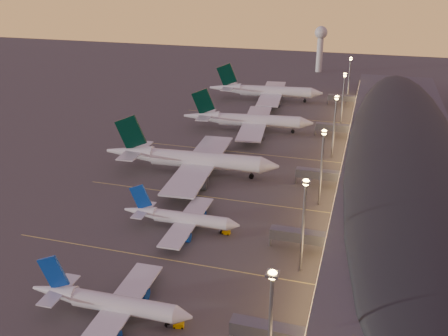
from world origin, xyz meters
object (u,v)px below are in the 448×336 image
radar_tower (321,41)px  baggage_tug_a (177,325)px  airliner_wide_near (191,160)px  baggage_tug_b (180,315)px  airliner_narrow_south (110,303)px  airliner_wide_mid (248,120)px  baggage_tug_c (225,232)px  airliner_narrow_north (181,218)px  airliner_wide_far (266,91)px

radar_tower → baggage_tug_a: (3.43, -289.17, -21.39)m
airliner_wide_near → radar_tower: size_ratio=2.06×
baggage_tug_a → baggage_tug_b: size_ratio=1.05×
airliner_narrow_south → radar_tower: radar_tower is taller
airliner_wide_mid → radar_tower: 152.30m
radar_tower → baggage_tug_c: (1.93, -247.28, -21.41)m
airliner_wide_mid → baggage_tug_c: bearing=-86.6°
airliner_narrow_north → baggage_tug_b: (14.61, -38.15, -2.88)m
airliner_wide_far → radar_tower: (19.57, 92.83, 16.48)m
airliner_wide_near → baggage_tug_b: (26.47, -78.87, -5.04)m
airliner_narrow_north → radar_tower: radar_tower is taller
airliner_narrow_north → baggage_tug_c: size_ratio=10.36×
radar_tower → baggage_tug_a: bearing=-89.3°
airliner_wide_near → baggage_tug_c: 47.75m
airliner_narrow_south → airliner_wide_far: size_ratio=0.59×
airliner_wide_near → airliner_narrow_south: bearing=-86.0°
airliner_wide_far → baggage_tug_c: 156.02m
baggage_tug_b → baggage_tug_c: (-1.13, 38.72, -0.02)m
airliner_wide_mid → radar_tower: size_ratio=1.89×
baggage_tug_c → airliner_wide_mid: bearing=105.2°
airliner_wide_far → airliner_narrow_north: bearing=-93.2°
airliner_wide_mid → airliner_narrow_south: bearing=-95.3°
radar_tower → airliner_narrow_north: bearing=-92.7°
airliner_wide_near → baggage_tug_a: size_ratio=17.87×
baggage_tug_a → airliner_wide_mid: bearing=85.4°
airliner_narrow_north → airliner_wide_mid: 97.38m
airliner_narrow_south → airliner_wide_mid: bearing=89.7°
airliner_wide_far → baggage_tug_c: (21.50, -154.46, -4.93)m
radar_tower → baggage_tug_b: radar_tower is taller
baggage_tug_b → radar_tower: bearing=91.2°
airliner_wide_mid → baggage_tug_c: (17.50, -96.72, -4.60)m
airliner_wide_near → baggage_tug_b: bearing=-75.4°
airliner_wide_far → radar_tower: 96.29m
radar_tower → baggage_tug_c: 248.22m
airliner_narrow_north → airliner_wide_near: bearing=105.0°
baggage_tug_a → airliner_wide_far: bearing=84.2°
airliner_wide_near → airliner_wide_far: bearing=84.1°
airliner_wide_mid → radar_tower: bearing=77.2°
airliner_narrow_south → radar_tower: (11.88, 290.14, 18.29)m
airliner_wide_mid → baggage_tug_b: (18.63, -135.43, -4.58)m
airliner_narrow_south → baggage_tug_b: bearing=13.7°
airliner_wide_far → baggage_tug_a: airliner_wide_far is taller
baggage_tug_b → baggage_tug_c: baggage_tug_b is taller
airliner_narrow_south → radar_tower: bearing=85.9°
airliner_narrow_north → baggage_tug_a: 44.05m
baggage_tug_b → airliner_narrow_south: bearing=-163.9°
airliner_wide_near → baggage_tug_c: size_ratio=19.14×
airliner_wide_mid → airliner_wide_far: size_ratio=0.94×
radar_tower → baggage_tug_a: radar_tower is taller
airliner_wide_near → baggage_tug_a: (26.84, -82.04, -5.04)m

